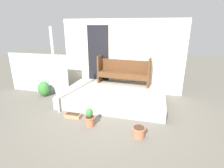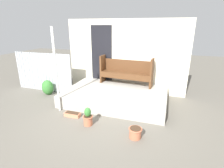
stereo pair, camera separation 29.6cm
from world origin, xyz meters
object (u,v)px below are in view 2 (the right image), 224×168
object	(u,v)px
bench	(126,71)
support_post	(56,71)
planter_box_rect	(72,114)
flower_pot_middle	(135,132)
shrub_by_fence	(48,87)
flower_pot_left	(88,117)

from	to	relation	value
bench	support_post	bearing A→B (deg)	-125.18
bench	planter_box_rect	distance (m)	2.44
flower_pot_middle	shrub_by_fence	world-z (taller)	shrub_by_fence
shrub_by_fence	planter_box_rect	bearing A→B (deg)	-34.53
planter_box_rect	bench	bearing A→B (deg)	64.67
bench	flower_pot_middle	xyz separation A→B (m)	(0.84, -2.48, -0.75)
support_post	flower_pot_left	size ratio (longest dim) A/B	5.01
bench	flower_pot_left	world-z (taller)	bench
flower_pot_middle	shrub_by_fence	xyz separation A→B (m)	(-3.48, 1.55, 0.14)
support_post	shrub_by_fence	size ratio (longest dim) A/B	4.39
planter_box_rect	shrub_by_fence	world-z (taller)	shrub_by_fence
flower_pot_left	shrub_by_fence	xyz separation A→B (m)	(-2.26, 1.40, 0.06)
flower_pot_left	shrub_by_fence	bearing A→B (deg)	148.18
planter_box_rect	shrub_by_fence	distance (m)	2.03
flower_pot_left	shrub_by_fence	distance (m)	2.66
support_post	planter_box_rect	distance (m)	1.26
shrub_by_fence	flower_pot_middle	bearing A→B (deg)	-24.03
flower_pot_left	support_post	bearing A→B (deg)	157.93
support_post	bench	bearing A→B (deg)	50.90
bench	flower_pot_middle	distance (m)	2.72
flower_pot_left	flower_pot_middle	bearing A→B (deg)	-7.05
flower_pot_left	flower_pot_middle	world-z (taller)	flower_pot_left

